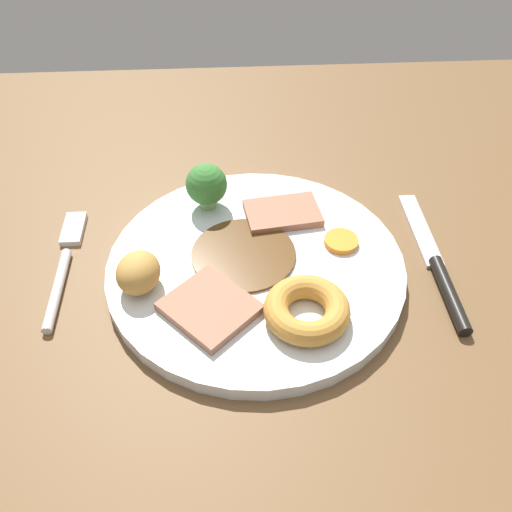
# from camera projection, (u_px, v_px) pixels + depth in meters

# --- Properties ---
(dining_table) EXTENTS (1.20, 0.84, 0.04)m
(dining_table) POSITION_uv_depth(u_px,v_px,m) (219.00, 287.00, 0.52)
(dining_table) COLOR brown
(dining_table) RESTS_ON ground
(dinner_plate) EXTENTS (0.27, 0.27, 0.01)m
(dinner_plate) POSITION_uv_depth(u_px,v_px,m) (256.00, 269.00, 0.50)
(dinner_plate) COLOR white
(dinner_plate) RESTS_ON dining_table
(gravy_pool) EXTENTS (0.10, 0.10, 0.00)m
(gravy_pool) POSITION_uv_depth(u_px,v_px,m) (244.00, 254.00, 0.50)
(gravy_pool) COLOR #563819
(gravy_pool) RESTS_ON dinner_plate
(meat_slice_main) EXTENTS (0.08, 0.06, 0.01)m
(meat_slice_main) POSITION_uv_depth(u_px,v_px,m) (283.00, 213.00, 0.54)
(meat_slice_main) COLOR #9E664C
(meat_slice_main) RESTS_ON dinner_plate
(meat_slice_under) EXTENTS (0.09, 0.09, 0.01)m
(meat_slice_under) POSITION_uv_depth(u_px,v_px,m) (210.00, 307.00, 0.46)
(meat_slice_under) COLOR #9E664C
(meat_slice_under) RESTS_ON dinner_plate
(yorkshire_pudding) EXTENTS (0.07, 0.07, 0.02)m
(yorkshire_pudding) POSITION_uv_depth(u_px,v_px,m) (307.00, 310.00, 0.45)
(yorkshire_pudding) COLOR #C68938
(yorkshire_pudding) RESTS_ON dinner_plate
(roast_potato_left) EXTENTS (0.05, 0.05, 0.03)m
(roast_potato_left) POSITION_uv_depth(u_px,v_px,m) (138.00, 272.00, 0.47)
(roast_potato_left) COLOR #BC8C42
(roast_potato_left) RESTS_ON dinner_plate
(carrot_coin_front) EXTENTS (0.03, 0.03, 0.01)m
(carrot_coin_front) POSITION_uv_depth(u_px,v_px,m) (341.00, 241.00, 0.52)
(carrot_coin_front) COLOR orange
(carrot_coin_front) RESTS_ON dinner_plate
(broccoli_floret) EXTENTS (0.04, 0.04, 0.05)m
(broccoli_floret) POSITION_uv_depth(u_px,v_px,m) (206.00, 185.00, 0.54)
(broccoli_floret) COLOR #8CB766
(broccoli_floret) RESTS_ON dinner_plate
(fork) EXTENTS (0.02, 0.15, 0.01)m
(fork) POSITION_uv_depth(u_px,v_px,m) (65.00, 262.00, 0.51)
(fork) COLOR silver
(fork) RESTS_ON dining_table
(knife) EXTENTS (0.02, 0.19, 0.01)m
(knife) POSITION_uv_depth(u_px,v_px,m) (438.00, 268.00, 0.51)
(knife) COLOR black
(knife) RESTS_ON dining_table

